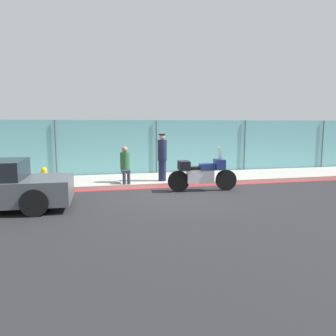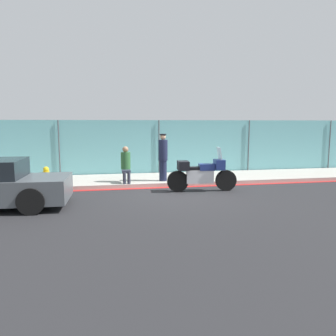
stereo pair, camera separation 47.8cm
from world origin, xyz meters
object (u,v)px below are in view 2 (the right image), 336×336
(fire_hydrant, at_px, (46,175))
(motorcycle, at_px, (201,174))
(officer_standing, at_px, (163,157))
(person_seated_on_curb, at_px, (126,162))

(fire_hydrant, bearing_deg, motorcycle, -19.56)
(officer_standing, distance_m, fire_hydrant, 4.34)
(motorcycle, height_order, fire_hydrant, motorcycle)
(person_seated_on_curb, relative_size, fire_hydrant, 2.23)
(motorcycle, xyz_separation_m, person_seated_on_curb, (-2.46, 1.43, 0.27))
(officer_standing, bearing_deg, fire_hydrant, 174.38)
(officer_standing, height_order, person_seated_on_curb, officer_standing)
(motorcycle, distance_m, officer_standing, 1.88)
(motorcycle, distance_m, person_seated_on_curb, 2.86)
(person_seated_on_curb, bearing_deg, officer_standing, 1.87)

